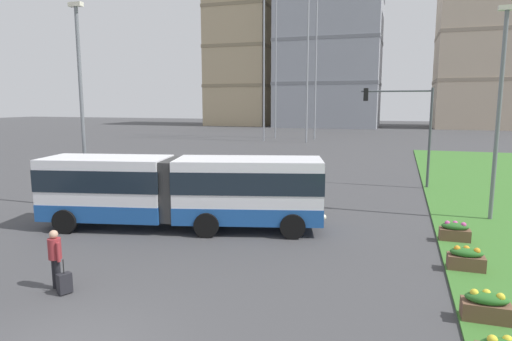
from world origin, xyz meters
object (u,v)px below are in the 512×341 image
at_px(rolling_suitcase, 65,283).
at_px(traffic_light_far_right, 407,119).
at_px(streetlight_left, 81,99).
at_px(apartment_tower_west, 243,50).
at_px(car_black_sedan, 210,169).
at_px(flower_planter_3, 455,231).
at_px(flower_planter_1, 486,306).
at_px(streetlight_median, 499,107).
at_px(articulated_bus, 182,190).
at_px(pedestrian_crossing, 55,255).
at_px(apartment_tower_centre, 480,36).
at_px(apartment_tower_westcentre, 330,1).
at_px(flower_planter_2, 466,258).

xyz_separation_m(rolling_suitcase, traffic_light_far_right, (9.09, 19.58, 3.96)).
distance_m(traffic_light_far_right, streetlight_left, 18.83).
bearing_deg(apartment_tower_west, car_black_sedan, -71.97).
bearing_deg(flower_planter_3, traffic_light_far_right, 99.10).
bearing_deg(streetlight_left, apartment_tower_west, 104.47).
distance_m(flower_planter_1, streetlight_median, 11.65).
bearing_deg(car_black_sedan, articulated_bus, -71.42).
xyz_separation_m(pedestrian_crossing, flower_planter_3, (11.33, 8.21, -0.58)).
relative_size(flower_planter_3, apartment_tower_west, 0.03).
bearing_deg(pedestrian_crossing, apartment_tower_centre, 75.65).
xyz_separation_m(articulated_bus, apartment_tower_centre, (23.38, 86.64, 17.17)).
relative_size(streetlight_left, apartment_tower_westcentre, 0.19).
distance_m(articulated_bus, car_black_sedan, 12.11).
bearing_deg(flower_planter_2, streetlight_left, 168.67).
height_order(traffic_light_far_right, apartment_tower_west, apartment_tower_west).
xyz_separation_m(articulated_bus, traffic_light_far_right, (9.03, 12.62, 2.62)).
relative_size(car_black_sedan, rolling_suitcase, 4.66).
bearing_deg(apartment_tower_centre, rolling_suitcase, -104.06).
xyz_separation_m(streetlight_left, apartment_tower_westcentre, (-0.54, 80.99, 21.59)).
bearing_deg(apartment_tower_west, pedestrian_crossing, -73.45).
height_order(articulated_bus, flower_planter_2, articulated_bus).
bearing_deg(rolling_suitcase, pedestrian_crossing, 156.04).
relative_size(apartment_tower_west, apartment_tower_westcentre, 0.65).
height_order(car_black_sedan, streetlight_left, streetlight_left).
height_order(flower_planter_1, flower_planter_2, same).
distance_m(articulated_bus, flower_planter_2, 11.01).
bearing_deg(flower_planter_2, traffic_light_far_right, 97.13).
height_order(pedestrian_crossing, flower_planter_2, pedestrian_crossing).
distance_m(pedestrian_crossing, rolling_suitcase, 0.85).
relative_size(traffic_light_far_right, apartment_tower_west, 0.18).
xyz_separation_m(flower_planter_1, traffic_light_far_right, (-1.79, 17.75, 3.85)).
distance_m(articulated_bus, apartment_tower_westcentre, 86.82).
bearing_deg(car_black_sedan, rolling_suitcase, -78.37).
xyz_separation_m(car_black_sedan, flower_planter_1, (14.67, -16.58, -0.33)).
bearing_deg(traffic_light_far_right, flower_planter_2, -82.87).
bearing_deg(streetlight_median, articulated_bus, -157.16).
bearing_deg(streetlight_median, flower_planter_1, -100.27).
bearing_deg(traffic_light_far_right, rolling_suitcase, -114.90).
relative_size(rolling_suitcase, flower_planter_3, 0.88).
bearing_deg(flower_planter_1, apartment_tower_west, 113.18).
relative_size(car_black_sedan, pedestrian_crossing, 2.60).
xyz_separation_m(flower_planter_1, streetlight_median, (1.90, 10.48, 4.70)).
xyz_separation_m(traffic_light_far_right, streetlight_left, (-15.34, -10.86, 1.18)).
relative_size(car_black_sedan, streetlight_median, 0.48).
distance_m(flower_planter_1, streetlight_left, 19.13).
bearing_deg(apartment_tower_westcentre, rolling_suitcase, -85.67).
xyz_separation_m(rolling_suitcase, apartment_tower_centre, (23.44, 93.60, 18.51)).
height_order(car_black_sedan, apartment_tower_centre, apartment_tower_centre).
distance_m(car_black_sedan, apartment_tower_west, 79.26).
bearing_deg(articulated_bus, car_black_sedan, 108.58).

